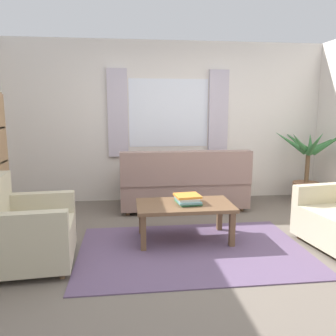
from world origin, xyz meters
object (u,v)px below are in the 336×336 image
Objects in this scene: book_stack_on_table at (188,199)px; potted_plant at (307,173)px; couch at (184,185)px; armchair_left at (23,231)px; coffee_table at (185,208)px.

potted_plant is (2.20, 1.37, 0.01)m from book_stack_on_table.
couch is 2.54m from armchair_left.
couch is at bearing -176.76° from potted_plant.
armchair_left is at bearing -154.67° from potted_plant.
potted_plant reaches higher than armchair_left.
book_stack_on_table is at bearing -148.17° from potted_plant.
coffee_table is (-0.20, -1.27, 0.01)m from couch.
potted_plant is at bearing 31.66° from coffee_table.
couch reaches higher than book_stack_on_table.
coffee_table is 0.86× the size of potted_plant.
book_stack_on_table is at bearing 20.94° from coffee_table.
book_stack_on_table is 2.59m from potted_plant.
couch is 1.49× the size of potted_plant.
couch is 1.27m from book_stack_on_table.
couch is 2.06m from potted_plant.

